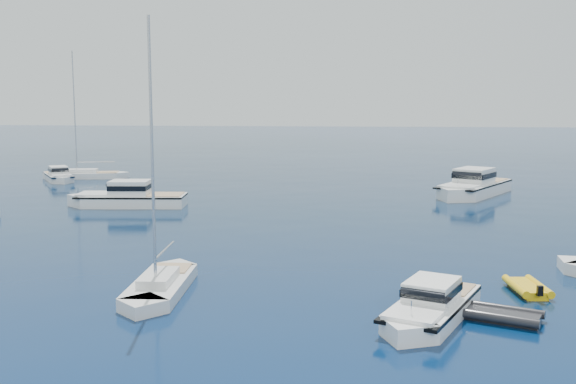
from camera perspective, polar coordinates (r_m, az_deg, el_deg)
name	(u,v)px	position (r m, az deg, el deg)	size (l,w,h in m)	color
ground	(228,324)	(27.33, -5.10, -11.11)	(400.00, 400.00, 0.00)	navy
motor_cruiser_near	(430,320)	(28.29, 11.97, -10.59)	(2.43, 7.94, 2.09)	white
motor_cruiser_centre	(128,206)	(57.78, -13.46, -1.19)	(3.26, 10.64, 2.79)	white
motor_cruiser_distant	(472,195)	(64.88, 15.42, -0.28)	(3.78, 12.35, 3.24)	white
motor_cruiser_horizon	(59,181)	(78.06, -18.91, 0.91)	(2.40, 7.83, 2.06)	silver
sailboat_fore	(161,292)	(32.03, -10.77, -8.36)	(2.29, 8.80, 12.94)	silver
sailboat_far_l	(86,178)	(79.58, -16.77, 1.12)	(2.62, 10.08, 14.81)	white
tender_yellow	(527,292)	(33.33, 19.68, -8.04)	(1.74, 3.07, 0.95)	yellow
tender_grey_near	(498,320)	(28.95, 17.42, -10.35)	(1.98, 3.60, 0.95)	black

